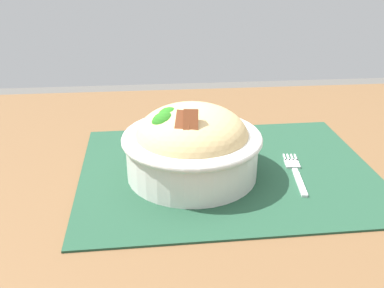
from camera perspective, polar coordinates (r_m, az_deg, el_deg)
name	(u,v)px	position (r m, az deg, el deg)	size (l,w,h in m)	color
table	(229,210)	(0.72, 4.83, -8.60)	(1.23, 0.82, 0.78)	brown
placemat	(227,170)	(0.68, 4.64, -3.46)	(0.45, 0.35, 0.00)	#1E422D
bowl	(192,144)	(0.64, -0.06, -0.03)	(0.22, 0.22, 0.12)	silver
fork	(295,172)	(0.68, 13.41, -3.54)	(0.03, 0.13, 0.00)	silver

